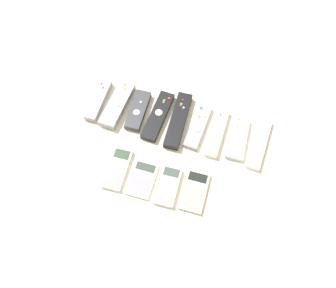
# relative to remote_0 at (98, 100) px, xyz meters

# --- Properties ---
(ground_plane) EXTENTS (3.00, 3.00, 0.00)m
(ground_plane) POSITION_rel_remote_0_xyz_m (0.29, -0.13, -0.01)
(ground_plane) COLOR beige
(remote_0) EXTENTS (0.05, 0.17, 0.03)m
(remote_0) POSITION_rel_remote_0_xyz_m (0.00, 0.00, 0.00)
(remote_0) COLOR gray
(remote_0) RESTS_ON ground_plane
(remote_1) EXTENTS (0.07, 0.19, 0.03)m
(remote_1) POSITION_rel_remote_0_xyz_m (0.07, 0.00, 0.00)
(remote_1) COLOR gray
(remote_1) RESTS_ON ground_plane
(remote_2) EXTENTS (0.06, 0.16, 0.03)m
(remote_2) POSITION_rel_remote_0_xyz_m (0.15, 0.00, -0.00)
(remote_2) COLOR #333338
(remote_2) RESTS_ON ground_plane
(remote_3) EXTENTS (0.06, 0.20, 0.02)m
(remote_3) POSITION_rel_remote_0_xyz_m (0.22, -0.00, -0.00)
(remote_3) COLOR black
(remote_3) RESTS_ON ground_plane
(remote_4) EXTENTS (0.06, 0.22, 0.03)m
(remote_4) POSITION_rel_remote_0_xyz_m (0.30, 0.00, 0.00)
(remote_4) COLOR black
(remote_4) RESTS_ON ground_plane
(remote_5) EXTENTS (0.06, 0.18, 0.02)m
(remote_5) POSITION_rel_remote_0_xyz_m (0.37, 0.00, -0.00)
(remote_5) COLOR gray
(remote_5) RESTS_ON ground_plane
(remote_6) EXTENTS (0.05, 0.19, 0.02)m
(remote_6) POSITION_rel_remote_0_xyz_m (0.44, -0.01, -0.00)
(remote_6) COLOR white
(remote_6) RESTS_ON ground_plane
(remote_7) EXTENTS (0.06, 0.16, 0.02)m
(remote_7) POSITION_rel_remote_0_xyz_m (0.51, -0.00, -0.00)
(remote_7) COLOR #B7B7BC
(remote_7) RESTS_ON ground_plane
(remote_8) EXTENTS (0.06, 0.20, 0.02)m
(remote_8) POSITION_rel_remote_0_xyz_m (0.58, -0.00, -0.00)
(remote_8) COLOR white
(remote_8) RESTS_ON ground_plane
(calculator_0) EXTENTS (0.07, 0.15, 0.02)m
(calculator_0) POSITION_rel_remote_0_xyz_m (0.16, -0.23, -0.00)
(calculator_0) COLOR silver
(calculator_0) RESTS_ON ground_plane
(calculator_1) EXTENTS (0.08, 0.12, 0.01)m
(calculator_1) POSITION_rel_remote_0_xyz_m (0.25, -0.24, -0.01)
(calculator_1) COLOR silver
(calculator_1) RESTS_ON ground_plane
(calculator_2) EXTENTS (0.07, 0.13, 0.02)m
(calculator_2) POSITION_rel_remote_0_xyz_m (0.33, -0.24, -0.00)
(calculator_2) COLOR silver
(calculator_2) RESTS_ON ground_plane
(calculator_3) EXTENTS (0.08, 0.13, 0.01)m
(calculator_3) POSITION_rel_remote_0_xyz_m (0.42, -0.23, -0.01)
(calculator_3) COLOR beige
(calculator_3) RESTS_ON ground_plane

